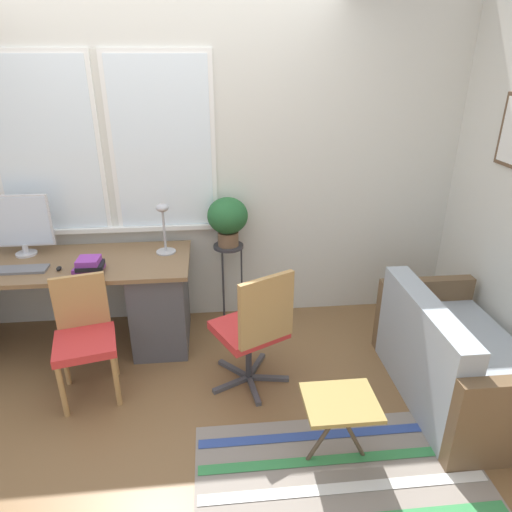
{
  "coord_description": "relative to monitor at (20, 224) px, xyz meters",
  "views": [
    {
      "loc": [
        0.29,
        -2.8,
        2.11
      ],
      "look_at": [
        0.59,
        0.17,
        0.78
      ],
      "focal_mm": 32.0,
      "sensor_mm": 36.0,
      "label": 1
    }
  ],
  "objects": [
    {
      "name": "desk_chair_wooden",
      "position": [
        0.55,
        -0.71,
        -0.53
      ],
      "size": [
        0.45,
        0.46,
        0.8
      ],
      "rotation": [
        0.0,
        0.0,
        0.22
      ],
      "color": "#B2844C",
      "rests_on": "ground_plane"
    },
    {
      "name": "book_stack",
      "position": [
        0.54,
        -0.34,
        -0.2
      ],
      "size": [
        0.22,
        0.19,
        0.1
      ],
      "color": "purple",
      "rests_on": "desk"
    },
    {
      "name": "desk",
      "position": [
        0.17,
        -0.17,
        -0.58
      ],
      "size": [
        2.12,
        0.68,
        0.72
      ],
      "color": "brown",
      "rests_on": "ground_plane"
    },
    {
      "name": "floor_rug_striped",
      "position": [
        2.06,
        -1.57,
        -0.96
      ],
      "size": [
        1.59,
        0.84,
        0.01
      ],
      "color": "gray",
      "rests_on": "ground_plane"
    },
    {
      "name": "folding_stool",
      "position": [
        2.06,
        -1.46,
        -0.59
      ],
      "size": [
        0.39,
        0.33,
        0.42
      ],
      "color": "olive",
      "rests_on": "ground_plane"
    },
    {
      "name": "ground_plane",
      "position": [
        1.12,
        -0.52,
        -0.97
      ],
      "size": [
        14.0,
        14.0,
        0.0
      ],
      "primitive_type": "plane",
      "color": "brown"
    },
    {
      "name": "mouse",
      "position": [
        0.33,
        -0.31,
        -0.23
      ],
      "size": [
        0.03,
        0.06,
        0.03
      ],
      "color": "black",
      "rests_on": "desk"
    },
    {
      "name": "potted_plant",
      "position": [
        1.53,
        0.06,
        -0.03
      ],
      "size": [
        0.32,
        0.32,
        0.39
      ],
      "color": "brown",
      "rests_on": "plant_stand"
    },
    {
      "name": "couch_loveseat",
      "position": [
        2.95,
        -1.01,
        -0.7
      ],
      "size": [
        0.71,
        1.23,
        0.72
      ],
      "rotation": [
        0.0,
        0.0,
        1.57
      ],
      "color": "#9EA8B2",
      "rests_on": "ground_plane"
    },
    {
      "name": "monitor",
      "position": [
        0.0,
        0.0,
        0.0
      ],
      "size": [
        0.45,
        0.15,
        0.47
      ],
      "color": "silver",
      "rests_on": "desk"
    },
    {
      "name": "keyboard",
      "position": [
        0.04,
        -0.29,
        -0.24
      ],
      "size": [
        0.41,
        0.13,
        0.02
      ],
      "color": "slate",
      "rests_on": "desk"
    },
    {
      "name": "wall_back_with_window",
      "position": [
        1.1,
        0.25,
        0.39
      ],
      "size": [
        9.0,
        0.12,
        2.7
      ],
      "color": "silver",
      "rests_on": "ground_plane"
    },
    {
      "name": "desk_lamp",
      "position": [
        1.05,
        -0.07,
        -0.01
      ],
      "size": [
        0.15,
        0.15,
        0.39
      ],
      "color": "#ADADB2",
      "rests_on": "desk"
    },
    {
      "name": "office_chair_swivel",
      "position": [
        1.66,
        -0.79,
        -0.51
      ],
      "size": [
        0.56,
        0.57,
        0.9
      ],
      "rotation": [
        0.0,
        0.0,
        3.61
      ],
      "color": "#47474C",
      "rests_on": "ground_plane"
    },
    {
      "name": "plant_stand",
      "position": [
        1.53,
        0.06,
        -0.36
      ],
      "size": [
        0.24,
        0.24,
        0.71
      ],
      "color": "#333338",
      "rests_on": "ground_plane"
    }
  ]
}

